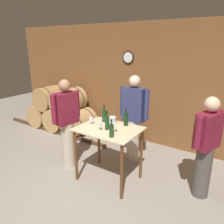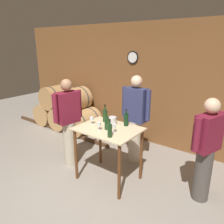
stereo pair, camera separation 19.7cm
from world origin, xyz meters
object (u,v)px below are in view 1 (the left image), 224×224
object	(u,v)px
wine_glass_near_left	(91,119)
person_visitor_bearded	(206,146)
wine_bottle_center	(126,119)
wine_bottle_right	(111,130)
wine_glass_near_right	(115,127)
ice_bucket	(112,121)
wine_bottle_left	(107,123)
wine_bottle_far_left	(104,115)
wine_glass_near_center	(100,125)
person_host	(67,122)
person_visitor_with_scarf	(134,118)

from	to	relation	value
wine_glass_near_left	person_visitor_bearded	xyz separation A→B (m)	(1.76, 0.43, -0.21)
wine_bottle_center	wine_bottle_right	size ratio (longest dim) A/B	1.05
wine_glass_near_right	ice_bucket	xyz separation A→B (m)	(-0.23, 0.27, -0.03)
wine_bottle_center	wine_bottle_left	bearing A→B (deg)	-116.57
wine_bottle_center	wine_glass_near_right	distance (m)	0.35
wine_bottle_far_left	wine_bottle_left	xyz separation A→B (m)	(0.25, -0.27, 0.00)
wine_bottle_far_left	person_visitor_bearded	size ratio (longest dim) A/B	0.19
wine_bottle_right	ice_bucket	size ratio (longest dim) A/B	2.05
wine_glass_near_center	wine_bottle_far_left	bearing A→B (deg)	115.27
wine_glass_near_left	ice_bucket	bearing A→B (deg)	34.25
person_host	wine_bottle_far_left	bearing A→B (deg)	23.64
wine_glass_near_left	person_visitor_bearded	distance (m)	1.83
person_visitor_with_scarf	wine_glass_near_center	bearing A→B (deg)	-97.03
wine_bottle_left	wine_glass_near_center	size ratio (longest dim) A/B	2.28
wine_bottle_right	wine_glass_near_center	size ratio (longest dim) A/B	2.04
wine_bottle_center	wine_bottle_right	bearing A→B (deg)	-83.57
wine_glass_near_left	person_visitor_bearded	size ratio (longest dim) A/B	0.08
person_visitor_with_scarf	person_host	bearing A→B (deg)	-138.03
wine_bottle_right	wine_glass_near_center	distance (m)	0.31
wine_glass_near_right	ice_bucket	distance (m)	0.36
wine_bottle_far_left	wine_bottle_center	distance (m)	0.41
wine_bottle_right	person_visitor_bearded	xyz separation A→B (m)	(1.19, 0.68, -0.22)
wine_glass_near_left	wine_glass_near_center	size ratio (longest dim) A/B	0.95
wine_glass_near_center	person_host	distance (m)	0.83
wine_glass_near_right	wine_bottle_left	bearing A→B (deg)	168.87
ice_bucket	person_visitor_with_scarf	size ratio (longest dim) A/B	0.08
wine_glass_near_center	ice_bucket	world-z (taller)	wine_glass_near_center
wine_bottle_right	wine_glass_near_center	world-z (taller)	wine_bottle_right
wine_bottle_center	wine_glass_near_center	world-z (taller)	wine_bottle_center
wine_bottle_far_left	wine_bottle_center	bearing A→B (deg)	6.10
wine_bottle_left	person_visitor_bearded	xyz separation A→B (m)	(1.41, 0.47, -0.23)
ice_bucket	wine_glass_near_center	bearing A→B (deg)	-91.99
ice_bucket	person_host	world-z (taller)	person_host
ice_bucket	person_host	bearing A→B (deg)	-163.50
wine_bottle_left	wine_glass_near_left	world-z (taller)	wine_bottle_left
wine_bottle_center	person_host	distance (m)	1.10
person_host	person_visitor_bearded	size ratio (longest dim) A/B	1.06
wine_bottle_left	person_host	world-z (taller)	person_host
wine_glass_near_right	person_visitor_with_scarf	size ratio (longest dim) A/B	0.08
wine_bottle_far_left	wine_bottle_left	world-z (taller)	same
wine_glass_near_center	person_host	world-z (taller)	person_host
wine_bottle_far_left	wine_bottle_left	size ratio (longest dim) A/B	1.00
wine_bottle_far_left	person_visitor_with_scarf	size ratio (longest dim) A/B	0.18
person_visitor_with_scarf	person_visitor_bearded	world-z (taller)	person_visitor_with_scarf
wine_bottle_far_left	person_visitor_bearded	xyz separation A→B (m)	(1.66, 0.20, -0.23)
wine_glass_near_right	person_visitor_with_scarf	xyz separation A→B (m)	(-0.13, 0.86, -0.13)
wine_bottle_right	person_visitor_with_scarf	xyz separation A→B (m)	(-0.18, 1.04, -0.14)
wine_bottle_center	person_visitor_bearded	xyz separation A→B (m)	(1.25, 0.15, -0.22)
wine_glass_near_left	person_visitor_with_scarf	xyz separation A→B (m)	(0.39, 0.79, -0.13)
wine_glass_near_center	person_visitor_bearded	size ratio (longest dim) A/B	0.09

